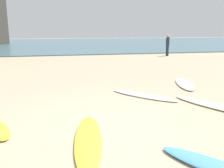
{
  "coord_description": "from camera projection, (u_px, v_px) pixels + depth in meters",
  "views": [
    {
      "loc": [
        -1.22,
        -4.82,
        2.04
      ],
      "look_at": [
        0.55,
        2.99,
        0.3
      ],
      "focal_mm": 39.89,
      "sensor_mm": 36.0,
      "label": 1
    }
  ],
  "objects": [
    {
      "name": "ground_plane",
      "position": [
        118.0,
        128.0,
        5.29
      ],
      "size": [
        120.0,
        120.0,
        0.0
      ],
      "primitive_type": "plane",
      "color": "#C6B28E"
    },
    {
      "name": "ocean_water",
      "position": [
        63.0,
        43.0,
        39.26
      ],
      "size": [
        120.0,
        40.0,
        0.08
      ],
      "primitive_type": "cube",
      "color": "slate",
      "rests_on": "ground_plane"
    },
    {
      "name": "surfboard_3",
      "position": [
        185.0,
        84.0,
        9.46
      ],
      "size": [
        1.26,
        2.34,
        0.08
      ],
      "primitive_type": "ellipsoid",
      "rotation": [
        0.0,
        0.0,
        2.83
      ],
      "color": "silver",
      "rests_on": "ground_plane"
    },
    {
      "name": "surfboard_5",
      "position": [
        144.0,
        95.0,
        7.81
      ],
      "size": [
        1.85,
        2.09,
        0.06
      ],
      "primitive_type": "ellipsoid",
      "rotation": [
        0.0,
        0.0,
        3.83
      ],
      "color": "white",
      "rests_on": "ground_plane"
    },
    {
      "name": "surfboard_6",
      "position": [
        214.0,
        105.0,
        6.75
      ],
      "size": [
        1.55,
        2.51,
        0.07
      ],
      "primitive_type": "ellipsoid",
      "rotation": [
        0.0,
        0.0,
        0.43
      ],
      "color": "#ECE7C4",
      "rests_on": "ground_plane"
    },
    {
      "name": "surfboard_8",
      "position": [
        88.0,
        139.0,
        4.66
      ],
      "size": [
        0.84,
        2.54,
        0.08
      ],
      "primitive_type": "ellipsoid",
      "rotation": [
        0.0,
        0.0,
        -0.14
      ],
      "color": "yellow",
      "rests_on": "ground_plane"
    },
    {
      "name": "beachgoer_near",
      "position": [
        168.0,
        44.0,
        19.9
      ],
      "size": [
        0.29,
        0.34,
        1.68
      ],
      "rotation": [
        0.0,
        0.0,
        1.54
      ],
      "color": "#1E3342",
      "rests_on": "ground_plane"
    }
  ]
}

